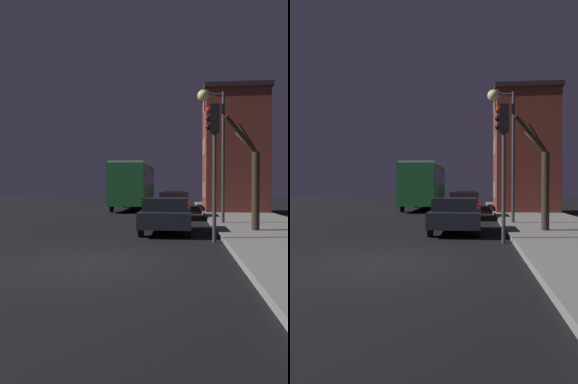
# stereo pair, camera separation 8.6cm
# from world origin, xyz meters

# --- Properties ---
(ground_plane) EXTENTS (120.00, 120.00, 0.00)m
(ground_plane) POSITION_xyz_m (0.00, 0.00, 0.00)
(ground_plane) COLOR black
(brick_building) EXTENTS (4.22, 4.56, 8.12)m
(brick_building) POSITION_xyz_m (5.61, 16.93, 4.25)
(brick_building) COLOR brown
(brick_building) RESTS_ON sidewalk
(streetlamp) EXTENTS (1.24, 0.53, 6.01)m
(streetlamp) POSITION_xyz_m (3.45, 8.26, 4.73)
(streetlamp) COLOR #38383A
(streetlamp) RESTS_ON sidewalk
(traffic_light) EXTENTS (0.43, 0.24, 4.43)m
(traffic_light) POSITION_xyz_m (3.11, 3.20, 3.17)
(traffic_light) COLOR #38383A
(traffic_light) RESTS_ON ground
(bare_tree) EXTENTS (1.38, 1.51, 4.27)m
(bare_tree) POSITION_xyz_m (4.75, 5.46, 2.15)
(bare_tree) COLOR #2D2319
(bare_tree) RESTS_ON sidewalk
(bus) EXTENTS (2.51, 9.12, 3.49)m
(bus) POSITION_xyz_m (-1.61, 19.71, 2.08)
(bus) COLOR #1E6B33
(bus) RESTS_ON ground
(car_near_lane) EXTENTS (1.87, 3.88, 1.37)m
(car_near_lane) POSITION_xyz_m (1.49, 5.63, 0.73)
(car_near_lane) COLOR black
(car_near_lane) RESTS_ON ground
(car_mid_lane) EXTENTS (1.76, 3.93, 1.49)m
(car_mid_lane) POSITION_xyz_m (1.66, 12.33, 0.78)
(car_mid_lane) COLOR #B21E19
(car_mid_lane) RESTS_ON ground
(car_far_lane) EXTENTS (1.81, 4.72, 1.43)m
(car_far_lane) POSITION_xyz_m (1.53, 20.38, 0.77)
(car_far_lane) COLOR #B7BABF
(car_far_lane) RESTS_ON ground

